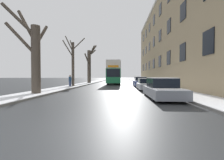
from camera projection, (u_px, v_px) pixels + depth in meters
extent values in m
plane|color=#303335|center=(86.00, 132.00, 3.94)|extent=(320.00, 320.00, 0.00)
cube|color=slate|center=(103.00, 80.00, 57.19)|extent=(2.50, 130.00, 0.13)
cube|color=white|center=(103.00, 80.00, 57.19)|extent=(2.48, 130.00, 0.03)
cube|color=slate|center=(134.00, 80.00, 56.48)|extent=(2.50, 130.00, 0.13)
cube|color=white|center=(134.00, 80.00, 56.48)|extent=(2.48, 130.00, 0.03)
cube|color=tan|center=(183.00, 40.00, 26.11)|extent=(9.00, 40.77, 15.54)
cube|color=black|center=(208.00, 42.00, 10.80)|extent=(0.08, 1.40, 1.80)
cube|color=black|center=(183.00, 52.00, 15.28)|extent=(0.08, 1.40, 1.80)
cube|color=black|center=(169.00, 58.00, 19.75)|extent=(0.08, 1.40, 1.80)
cube|color=black|center=(160.00, 61.00, 24.23)|extent=(0.08, 1.40, 1.80)
cube|color=black|center=(154.00, 64.00, 28.71)|extent=(0.08, 1.40, 1.80)
cube|color=black|center=(149.00, 65.00, 33.18)|extent=(0.08, 1.40, 1.80)
cube|color=black|center=(146.00, 67.00, 37.66)|extent=(0.08, 1.40, 1.80)
cube|color=black|center=(143.00, 68.00, 42.14)|extent=(0.08, 1.40, 1.80)
cube|color=black|center=(183.00, 11.00, 15.18)|extent=(0.08, 1.40, 1.80)
cube|color=black|center=(169.00, 26.00, 19.66)|extent=(0.08, 1.40, 1.80)
cube|color=black|center=(160.00, 36.00, 24.13)|extent=(0.08, 1.40, 1.80)
cube|color=black|center=(154.00, 42.00, 28.61)|extent=(0.08, 1.40, 1.80)
cube|color=black|center=(149.00, 47.00, 33.09)|extent=(0.08, 1.40, 1.80)
cube|color=black|center=(146.00, 50.00, 37.56)|extent=(0.08, 1.40, 1.80)
cube|color=black|center=(143.00, 53.00, 42.04)|extent=(0.08, 1.40, 1.80)
cube|color=black|center=(160.00, 10.00, 24.04)|extent=(0.08, 1.40, 1.80)
cube|color=black|center=(154.00, 20.00, 28.51)|extent=(0.08, 1.40, 1.80)
cube|color=black|center=(149.00, 28.00, 32.99)|extent=(0.08, 1.40, 1.80)
cube|color=black|center=(146.00, 34.00, 37.47)|extent=(0.08, 1.40, 1.80)
cube|color=black|center=(143.00, 38.00, 41.94)|extent=(0.08, 1.40, 1.80)
cylinder|color=#4C4238|center=(36.00, 61.00, 11.71)|extent=(0.68, 0.68, 5.43)
cylinder|color=#4C4238|center=(19.00, 20.00, 11.17)|extent=(2.12, 1.33, 2.25)
cylinder|color=#4C4238|center=(21.00, 39.00, 11.38)|extent=(2.12, 0.98, 2.43)
cylinder|color=#4C4238|center=(27.00, 27.00, 11.81)|extent=(1.76, 0.51, 2.75)
cylinder|color=#4C4238|center=(41.00, 36.00, 12.27)|extent=(0.52, 1.48, 1.99)
cylinder|color=#4C4238|center=(73.00, 65.00, 20.86)|extent=(0.38, 0.38, 6.22)
cylinder|color=#4C4238|center=(68.00, 49.00, 19.80)|extent=(0.78, 2.19, 1.95)
cylinder|color=#4C4238|center=(71.00, 45.00, 21.29)|extent=(0.88, 1.12, 1.57)
cylinder|color=#4C4238|center=(79.00, 44.00, 20.49)|extent=(1.89, 0.66, 1.52)
cylinder|color=#4C4238|center=(69.00, 44.00, 20.30)|extent=(0.83, 1.22, 2.00)
cylinder|color=#4C4238|center=(89.00, 67.00, 30.98)|extent=(0.72, 0.72, 6.86)
cylinder|color=#4C4238|center=(93.00, 51.00, 30.01)|extent=(2.04, 1.97, 2.04)
cylinder|color=#4C4238|center=(92.00, 51.00, 29.78)|extent=(1.76, 2.42, 1.92)
cylinder|color=#4C4238|center=(87.00, 59.00, 29.73)|extent=(0.54, 2.63, 2.11)
cylinder|color=#4C4238|center=(92.00, 53.00, 31.63)|extent=(1.33, 1.78, 1.57)
cube|color=#1E7A47|center=(114.00, 76.00, 29.67)|extent=(2.48, 10.02, 2.49)
cube|color=silver|center=(114.00, 66.00, 29.63)|extent=(2.43, 9.82, 1.32)
cube|color=beige|center=(114.00, 63.00, 29.61)|extent=(2.43, 9.82, 0.12)
cube|color=black|center=(114.00, 74.00, 29.66)|extent=(2.51, 8.82, 1.30)
cube|color=black|center=(114.00, 66.00, 29.63)|extent=(2.51, 8.82, 1.00)
cube|color=black|center=(113.00, 73.00, 24.68)|extent=(2.23, 0.06, 1.36)
cube|color=orange|center=(113.00, 66.00, 24.65)|extent=(1.74, 0.05, 0.32)
cylinder|color=black|center=(108.00, 82.00, 26.76)|extent=(0.30, 0.97, 0.97)
cylinder|color=black|center=(120.00, 82.00, 26.64)|extent=(0.30, 0.97, 0.97)
cylinder|color=black|center=(110.00, 81.00, 32.56)|extent=(0.30, 0.97, 0.97)
cylinder|color=black|center=(120.00, 81.00, 32.44)|extent=(0.30, 0.97, 0.97)
cube|color=slate|center=(162.00, 92.00, 9.97)|extent=(1.87, 4.59, 0.56)
cube|color=black|center=(161.00, 83.00, 10.14)|extent=(1.60, 2.30, 0.62)
cube|color=white|center=(161.00, 78.00, 10.13)|extent=(1.57, 2.18, 0.05)
cube|color=white|center=(170.00, 89.00, 8.33)|extent=(1.68, 1.20, 0.04)
cylinder|color=black|center=(154.00, 96.00, 8.64)|extent=(0.20, 0.66, 0.66)
cylinder|color=black|center=(183.00, 96.00, 8.55)|extent=(0.20, 0.66, 0.66)
cylinder|color=black|center=(146.00, 91.00, 11.40)|extent=(0.20, 0.66, 0.66)
cylinder|color=black|center=(168.00, 92.00, 11.30)|extent=(0.20, 0.66, 0.66)
cube|color=#9EA3AD|center=(146.00, 86.00, 16.03)|extent=(1.82, 3.96, 0.56)
cube|color=black|center=(146.00, 81.00, 16.18)|extent=(1.56, 1.98, 0.52)
cube|color=white|center=(146.00, 78.00, 16.17)|extent=(1.53, 1.88, 0.04)
cube|color=white|center=(149.00, 84.00, 14.62)|extent=(1.64, 1.03, 0.03)
cylinder|color=black|center=(140.00, 88.00, 14.90)|extent=(0.20, 0.65, 0.65)
cylinder|color=black|center=(157.00, 88.00, 14.80)|extent=(0.20, 0.65, 0.65)
cylinder|color=black|center=(138.00, 86.00, 17.26)|extent=(0.20, 0.65, 0.65)
cylinder|color=black|center=(152.00, 86.00, 17.17)|extent=(0.20, 0.65, 0.65)
cube|color=navy|center=(140.00, 83.00, 21.38)|extent=(1.73, 4.52, 0.68)
cube|color=black|center=(140.00, 79.00, 21.55)|extent=(1.49, 2.26, 0.54)
cube|color=white|center=(140.00, 77.00, 21.54)|extent=(1.45, 2.15, 0.06)
cube|color=white|center=(142.00, 81.00, 19.77)|extent=(1.56, 1.18, 0.05)
cylinder|color=black|center=(136.00, 85.00, 20.08)|extent=(0.20, 0.61, 0.61)
cylinder|color=black|center=(147.00, 85.00, 19.99)|extent=(0.20, 0.61, 0.61)
cylinder|color=black|center=(134.00, 84.00, 22.78)|extent=(0.20, 0.61, 0.61)
cylinder|color=black|center=(144.00, 84.00, 22.69)|extent=(0.20, 0.61, 0.61)
cylinder|color=navy|center=(71.00, 84.00, 20.55)|extent=(0.17, 0.17, 0.78)
cylinder|color=navy|center=(70.00, 84.00, 20.60)|extent=(0.17, 0.17, 0.78)
cylinder|color=navy|center=(70.00, 79.00, 20.56)|extent=(0.36, 0.36, 0.68)
sphere|color=#8C6647|center=(70.00, 76.00, 20.55)|extent=(0.21, 0.21, 0.21)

